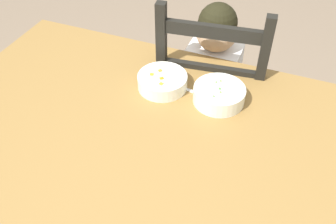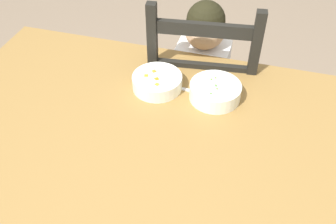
# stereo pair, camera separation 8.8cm
# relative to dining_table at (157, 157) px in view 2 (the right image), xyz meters

# --- Properties ---
(dining_table) EXTENTS (1.54, 0.98, 0.78)m
(dining_table) POSITION_rel_dining_table_xyz_m (0.00, 0.00, 0.00)
(dining_table) COLOR olive
(dining_table) RESTS_ON ground
(dining_chair) EXTENTS (0.47, 0.47, 1.03)m
(dining_chair) POSITION_rel_dining_table_xyz_m (0.04, 0.54, -0.20)
(dining_chair) COLOR black
(dining_chair) RESTS_ON ground
(child_figure) EXTENTS (0.32, 0.31, 0.97)m
(child_figure) POSITION_rel_dining_table_xyz_m (0.03, 0.53, -0.04)
(child_figure) COLOR white
(child_figure) RESTS_ON ground
(bowl_of_peas) EXTENTS (0.18, 0.18, 0.06)m
(bowl_of_peas) POSITION_rel_dining_table_xyz_m (0.14, 0.24, 0.13)
(bowl_of_peas) COLOR white
(bowl_of_peas) RESTS_ON dining_table
(bowl_of_carrots) EXTENTS (0.18, 0.18, 0.05)m
(bowl_of_carrots) POSITION_rel_dining_table_xyz_m (-0.07, 0.24, 0.12)
(bowl_of_carrots) COLOR white
(bowl_of_carrots) RESTS_ON dining_table
(spoon) EXTENTS (0.14, 0.03, 0.01)m
(spoon) POSITION_rel_dining_table_xyz_m (-0.01, 0.26, 0.10)
(spoon) COLOR silver
(spoon) RESTS_ON dining_table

